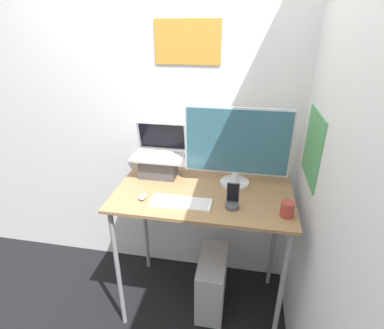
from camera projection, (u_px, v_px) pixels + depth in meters
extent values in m
cube|color=silver|center=(213.00, 120.00, 2.08)|extent=(6.00, 0.05, 2.60)
cube|color=gold|center=(188.00, 42.00, 1.87)|extent=(0.43, 0.01, 0.27)
cube|color=silver|center=(335.00, 175.00, 1.34)|extent=(0.05, 6.00, 2.60)
cube|color=#4C9959|center=(313.00, 147.00, 1.67)|extent=(0.01, 0.39, 0.40)
cube|color=#936D47|center=(203.00, 193.00, 1.87)|extent=(1.10, 0.64, 0.02)
cylinder|color=gray|center=(118.00, 272.00, 1.92)|extent=(0.03, 0.03, 0.94)
cylinder|color=gray|center=(280.00, 295.00, 1.75)|extent=(0.03, 0.03, 0.94)
cylinder|color=gray|center=(145.00, 221.00, 2.41)|extent=(0.03, 0.03, 0.94)
cylinder|color=gray|center=(274.00, 236.00, 2.24)|extent=(0.03, 0.03, 0.94)
cube|color=#4C4C51|center=(159.00, 167.00, 2.03)|extent=(0.24, 0.14, 0.14)
cube|color=#B7B7BC|center=(158.00, 157.00, 2.00)|extent=(0.35, 0.20, 0.02)
cube|color=#B7B7BC|center=(162.00, 136.00, 2.06)|extent=(0.35, 0.05, 0.20)
cube|color=black|center=(162.00, 136.00, 2.05)|extent=(0.31, 0.04, 0.18)
cylinder|color=silver|center=(235.00, 183.00, 1.95)|extent=(0.19, 0.19, 0.02)
cylinder|color=silver|center=(235.00, 176.00, 1.93)|extent=(0.05, 0.05, 0.07)
cube|color=silver|center=(237.00, 142.00, 1.83)|extent=(0.65, 0.01, 0.43)
cube|color=#336072|center=(237.00, 142.00, 1.83)|extent=(0.63, 0.01, 0.41)
cube|color=white|center=(181.00, 202.00, 1.74)|extent=(0.35, 0.13, 0.01)
cube|color=silver|center=(181.00, 201.00, 1.74)|extent=(0.33, 0.11, 0.00)
ellipsoid|color=#99999E|center=(143.00, 197.00, 1.78)|extent=(0.04, 0.07, 0.03)
cylinder|color=#4C4C51|center=(232.00, 206.00, 1.70)|extent=(0.08, 0.08, 0.03)
cube|color=#4C515B|center=(233.00, 192.00, 1.68)|extent=(0.07, 0.04, 0.14)
cube|color=black|center=(233.00, 193.00, 1.67)|extent=(0.06, 0.03, 0.13)
cube|color=silver|center=(212.00, 282.00, 2.16)|extent=(0.19, 0.40, 0.44)
cube|color=#ADADB2|center=(208.00, 306.00, 1.98)|extent=(0.18, 0.01, 0.42)
cylinder|color=#9E382D|center=(287.00, 209.00, 1.61)|extent=(0.07, 0.07, 0.09)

